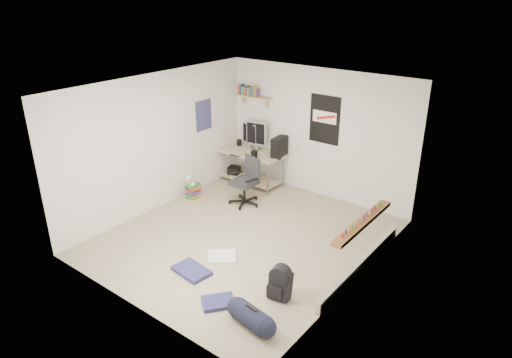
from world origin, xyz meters
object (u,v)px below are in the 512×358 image
Objects in this scene: office_chair at (244,180)px; book_stack at (193,191)px; backpack at (280,285)px; desk at (249,167)px; duffel_bag at (251,317)px.

office_chair is 1.10m from book_stack.
desk is at bearing 124.48° from backpack.
duffel_bag is at bearing -71.62° from desk.
desk reaches higher than backpack.
office_chair is 1.77× the size of duffel_bag.
office_chair is (0.55, -0.85, 0.12)m from desk.
desk reaches higher than duffel_bag.
desk is 3.90m from backpack.
duffel_bag is (2.21, -2.60, -0.35)m from office_chair.
desk is 1.60× the size of office_chair.
desk is 3.85× the size of backpack.
backpack is 3.47m from book_stack.
desk is 1.02m from office_chair.
duffel_bag reaches higher than backpack.
backpack is at bearing -65.82° from desk.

